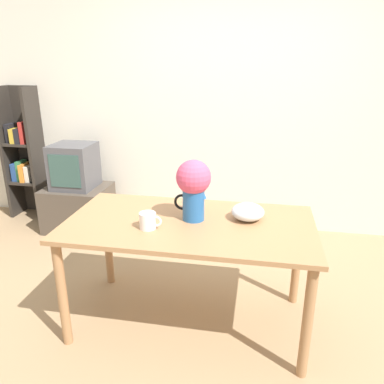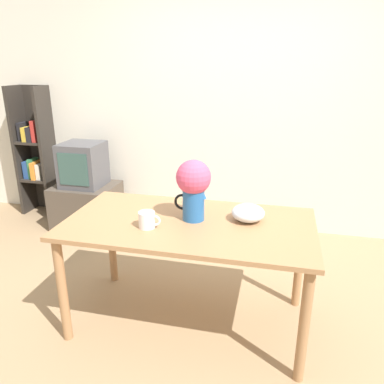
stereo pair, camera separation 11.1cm
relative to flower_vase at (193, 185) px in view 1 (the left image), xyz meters
name	(u,v)px [view 1 (the left image)]	position (x,y,z in m)	size (l,w,h in m)	color
ground_plane	(206,325)	(0.10, -0.08, -0.99)	(12.00, 12.00, 0.00)	#9E7F5B
wall_back	(233,106)	(0.10, 1.68, 0.31)	(8.00, 0.05, 2.60)	silver
table	(189,235)	(-0.02, -0.05, -0.33)	(1.59, 0.84, 0.76)	#A3754C
flower_vase	(193,185)	(0.00, 0.00, 0.00)	(0.24, 0.22, 0.40)	#235B9E
coffee_mug	(148,221)	(-0.25, -0.19, -0.19)	(0.14, 0.10, 0.10)	white
white_bowl	(248,212)	(0.35, 0.06, -0.18)	(0.21, 0.21, 0.11)	silver
tv_stand	(79,208)	(-1.49, 1.26, -0.76)	(0.65, 0.53, 0.47)	#4C4238
tv_set	(74,166)	(-1.49, 1.26, -0.29)	(0.41, 0.41, 0.46)	#4C4C51
bookshelf	(24,154)	(-2.24, 1.53, -0.26)	(0.38, 0.29, 1.48)	#2D2823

